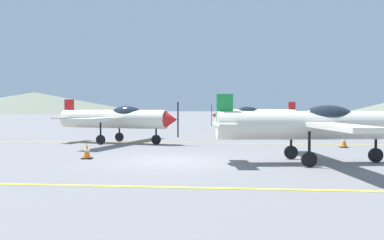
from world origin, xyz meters
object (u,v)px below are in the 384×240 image
airplane_near (312,124)px  airplane_far (254,115)px  traffic_cone_front (344,142)px  traffic_cone_side (87,151)px  airplane_mid (118,118)px

airplane_near → airplane_far: size_ratio=1.00×
traffic_cone_front → traffic_cone_side: (-11.10, -5.33, 0.00)m
airplane_mid → traffic_cone_front: airplane_mid is taller
airplane_near → airplane_mid: bearing=143.1°
airplane_far → airplane_mid: bearing=-124.8°
airplane_mid → airplane_far: same height
airplane_far → traffic_cone_front: size_ratio=13.90×
airplane_near → traffic_cone_front: size_ratio=13.91×
airplane_near → traffic_cone_front: 6.31m
airplane_mid → traffic_cone_front: (11.81, -1.25, -1.09)m
traffic_cone_front → traffic_cone_side: same height
traffic_cone_front → traffic_cone_side: 12.31m
airplane_near → airplane_far: 18.75m
airplane_near → airplane_mid: size_ratio=1.00×
airplane_mid → airplane_far: (8.24, 11.88, 0.00)m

